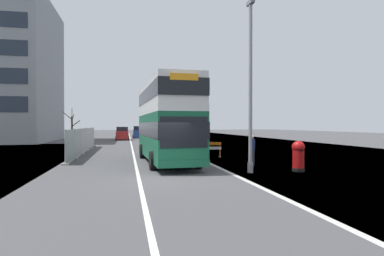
{
  "coord_description": "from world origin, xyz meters",
  "views": [
    {
      "loc": [
        -1.67,
        -14.14,
        2.4
      ],
      "look_at": [
        2.04,
        4.7,
        2.2
      ],
      "focal_mm": 30.89,
      "sensor_mm": 36.0,
      "label": 1
    }
  ],
  "objects_px": {
    "lamppost_foreground": "(250,92)",
    "car_receding_far": "(122,134)",
    "red_pillar_postbox": "(298,155)",
    "car_receding_mid": "(149,135)",
    "pedestrian_at_kerb": "(252,150)",
    "roadworks_barrier": "(209,148)",
    "car_oncoming_near": "(156,138)",
    "double_decker_bus": "(166,120)",
    "car_far_side": "(138,132)"
  },
  "relations": [
    {
      "from": "red_pillar_postbox",
      "to": "car_far_side",
      "type": "height_order",
      "value": "car_far_side"
    },
    {
      "from": "car_oncoming_near",
      "to": "car_receding_mid",
      "type": "relative_size",
      "value": 0.88
    },
    {
      "from": "red_pillar_postbox",
      "to": "car_receding_far",
      "type": "bearing_deg",
      "value": 104.16
    },
    {
      "from": "double_decker_bus",
      "to": "red_pillar_postbox",
      "type": "bearing_deg",
      "value": -40.75
    },
    {
      "from": "car_receding_mid",
      "to": "red_pillar_postbox",
      "type": "bearing_deg",
      "value": -78.91
    },
    {
      "from": "car_far_side",
      "to": "double_decker_bus",
      "type": "bearing_deg",
      "value": -89.31
    },
    {
      "from": "red_pillar_postbox",
      "to": "roadworks_barrier",
      "type": "distance_m",
      "value": 8.28
    },
    {
      "from": "red_pillar_postbox",
      "to": "roadworks_barrier",
      "type": "bearing_deg",
      "value": 109.45
    },
    {
      "from": "car_oncoming_near",
      "to": "car_receding_far",
      "type": "distance_m",
      "value": 17.91
    },
    {
      "from": "car_receding_mid",
      "to": "car_receding_far",
      "type": "distance_m",
      "value": 8.73
    },
    {
      "from": "car_oncoming_near",
      "to": "car_far_side",
      "type": "distance_m",
      "value": 24.53
    },
    {
      "from": "double_decker_bus",
      "to": "lamppost_foreground",
      "type": "relative_size",
      "value": 1.3
    },
    {
      "from": "double_decker_bus",
      "to": "car_far_side",
      "type": "bearing_deg",
      "value": 90.69
    },
    {
      "from": "lamppost_foreground",
      "to": "car_oncoming_near",
      "type": "xyz_separation_m",
      "value": [
        -3.07,
        19.49,
        -3.03
      ]
    },
    {
      "from": "car_receding_mid",
      "to": "car_far_side",
      "type": "height_order",
      "value": "car_receding_mid"
    },
    {
      "from": "car_oncoming_near",
      "to": "car_far_side",
      "type": "bearing_deg",
      "value": 92.35
    },
    {
      "from": "lamppost_foreground",
      "to": "red_pillar_postbox",
      "type": "distance_m",
      "value": 4.11
    },
    {
      "from": "roadworks_barrier",
      "to": "pedestrian_at_kerb",
      "type": "xyz_separation_m",
      "value": [
        1.29,
        -5.12,
        0.2
      ]
    },
    {
      "from": "red_pillar_postbox",
      "to": "car_oncoming_near",
      "type": "distance_m",
      "value": 20.34
    },
    {
      "from": "lamppost_foreground",
      "to": "roadworks_barrier",
      "type": "xyz_separation_m",
      "value": [
        -0.17,
        7.76,
        -3.35
      ]
    },
    {
      "from": "car_far_side",
      "to": "car_oncoming_near",
      "type": "bearing_deg",
      "value": -87.65
    },
    {
      "from": "double_decker_bus",
      "to": "car_far_side",
      "type": "height_order",
      "value": "double_decker_bus"
    },
    {
      "from": "double_decker_bus",
      "to": "car_receding_far",
      "type": "height_order",
      "value": "double_decker_bus"
    },
    {
      "from": "lamppost_foreground",
      "to": "red_pillar_postbox",
      "type": "bearing_deg",
      "value": -1.01
    },
    {
      "from": "car_oncoming_near",
      "to": "car_far_side",
      "type": "relative_size",
      "value": 0.93
    },
    {
      "from": "double_decker_bus",
      "to": "car_oncoming_near",
      "type": "xyz_separation_m",
      "value": [
        0.54,
        14.2,
        -1.66
      ]
    },
    {
      "from": "double_decker_bus",
      "to": "red_pillar_postbox",
      "type": "xyz_separation_m",
      "value": [
        6.2,
        -5.34,
        -1.81
      ]
    },
    {
      "from": "roadworks_barrier",
      "to": "car_far_side",
      "type": "relative_size",
      "value": 0.42
    },
    {
      "from": "red_pillar_postbox",
      "to": "car_far_side",
      "type": "bearing_deg",
      "value": 98.6
    },
    {
      "from": "roadworks_barrier",
      "to": "pedestrian_at_kerb",
      "type": "height_order",
      "value": "pedestrian_at_kerb"
    },
    {
      "from": "red_pillar_postbox",
      "to": "car_receding_far",
      "type": "xyz_separation_m",
      "value": [
        -9.35,
        37.06,
        0.12
      ]
    },
    {
      "from": "double_decker_bus",
      "to": "car_oncoming_near",
      "type": "relative_size",
      "value": 2.78
    },
    {
      "from": "car_oncoming_near",
      "to": "lamppost_foreground",
      "type": "bearing_deg",
      "value": -81.04
    },
    {
      "from": "roadworks_barrier",
      "to": "lamppost_foreground",
      "type": "bearing_deg",
      "value": -88.74
    },
    {
      "from": "double_decker_bus",
      "to": "pedestrian_at_kerb",
      "type": "height_order",
      "value": "double_decker_bus"
    },
    {
      "from": "double_decker_bus",
      "to": "car_far_side",
      "type": "relative_size",
      "value": 2.59
    },
    {
      "from": "lamppost_foreground",
      "to": "car_oncoming_near",
      "type": "distance_m",
      "value": 19.97
    },
    {
      "from": "roadworks_barrier",
      "to": "car_far_side",
      "type": "xyz_separation_m",
      "value": [
        -3.91,
        36.25,
        0.3
      ]
    },
    {
      "from": "double_decker_bus",
      "to": "car_far_side",
      "type": "distance_m",
      "value": 38.75
    },
    {
      "from": "car_receding_mid",
      "to": "roadworks_barrier",
      "type": "bearing_deg",
      "value": -82.11
    },
    {
      "from": "car_oncoming_near",
      "to": "pedestrian_at_kerb",
      "type": "height_order",
      "value": "car_oncoming_near"
    },
    {
      "from": "double_decker_bus",
      "to": "roadworks_barrier",
      "type": "relative_size",
      "value": 6.2
    },
    {
      "from": "car_receding_mid",
      "to": "pedestrian_at_kerb",
      "type": "distance_m",
      "value": 26.77
    },
    {
      "from": "lamppost_foreground",
      "to": "car_receding_far",
      "type": "distance_m",
      "value": 37.75
    },
    {
      "from": "car_oncoming_near",
      "to": "car_receding_far",
      "type": "xyz_separation_m",
      "value": [
        -3.69,
        17.52,
        -0.04
      ]
    },
    {
      "from": "lamppost_foreground",
      "to": "double_decker_bus",
      "type": "bearing_deg",
      "value": 124.31
    },
    {
      "from": "red_pillar_postbox",
      "to": "roadworks_barrier",
      "type": "height_order",
      "value": "red_pillar_postbox"
    },
    {
      "from": "car_receding_mid",
      "to": "pedestrian_at_kerb",
      "type": "xyz_separation_m",
      "value": [
        4.25,
        -26.43,
        -0.15
      ]
    },
    {
      "from": "lamppost_foreground",
      "to": "pedestrian_at_kerb",
      "type": "xyz_separation_m",
      "value": [
        1.12,
        2.64,
        -3.15
      ]
    },
    {
      "from": "double_decker_bus",
      "to": "car_receding_mid",
      "type": "height_order",
      "value": "double_decker_bus"
    }
  ]
}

